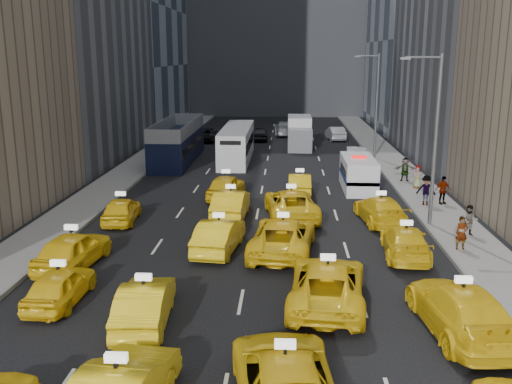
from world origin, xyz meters
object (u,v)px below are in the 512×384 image
Objects in this scene: pedestrian_0 at (462,233)px; double_decker at (178,142)px; taxi_2 at (285,379)px; nypd_van at (358,174)px; box_truck at (299,133)px; city_bus at (237,144)px.

double_decker is at bearing 125.83° from pedestrian_0.
taxi_2 is 3.59× the size of pedestrian_0.
box_truck is at bearing 104.29° from nypd_van.
nypd_van is 13.87m from city_bus.
taxi_2 is 1.03× the size of nypd_van.
taxi_2 is 0.51× the size of city_bus.
box_truck is at bearing 100.47° from pedestrian_0.
box_truck is 4.23× the size of pedestrian_0.
box_truck is (1.24, 42.31, 0.69)m from taxi_2.
nypd_van is at bearing 102.03° from pedestrian_0.
nypd_van is 16.98m from double_decker.
box_truck is at bearing 49.25° from city_bus.
box_truck reaches higher than pedestrian_0.
box_truck reaches higher than city_bus.
pedestrian_0 reaches higher than taxi_2.
nypd_van is 12.96m from pedestrian_0.
box_truck is 30.74m from pedestrian_0.
taxi_2 is 35.58m from double_decker.
nypd_van is at bearing -38.33° from double_decker.
box_truck reaches higher than taxi_2.
pedestrian_0 is (3.24, -12.55, -0.11)m from nypd_van.
double_decker is at bearing -81.85° from taxi_2.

